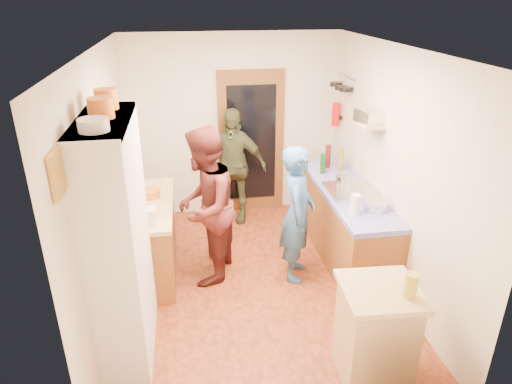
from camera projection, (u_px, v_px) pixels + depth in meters
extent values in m
cube|color=brown|center=(255.00, 284.00, 5.26)|extent=(3.00, 4.00, 0.02)
cube|color=silver|center=(255.00, 47.00, 4.20)|extent=(3.00, 4.00, 0.02)
cube|color=beige|center=(234.00, 126.00, 6.54)|extent=(3.00, 0.02, 2.60)
cube|color=beige|center=(303.00, 296.00, 2.91)|extent=(3.00, 0.02, 2.60)
cube|color=beige|center=(105.00, 188.00, 4.52)|extent=(0.02, 4.00, 2.60)
cube|color=beige|center=(392.00, 170.00, 4.94)|extent=(0.02, 4.00, 2.60)
cube|color=brown|center=(251.00, 143.00, 6.65)|extent=(0.95, 0.06, 2.10)
cube|color=black|center=(252.00, 144.00, 6.61)|extent=(0.70, 0.02, 1.70)
cube|color=silver|center=(120.00, 244.00, 3.90)|extent=(0.40, 1.20, 2.20)
cube|color=silver|center=(102.00, 121.00, 3.47)|extent=(0.40, 1.14, 0.04)
cylinder|color=white|center=(93.00, 125.00, 3.12)|extent=(0.21, 0.21, 0.09)
cylinder|color=orange|center=(101.00, 108.00, 3.43)|extent=(0.19, 0.19, 0.15)
cylinder|color=orange|center=(106.00, 99.00, 3.70)|extent=(0.18, 0.18, 0.16)
cube|color=brown|center=(148.00, 240.00, 5.32)|extent=(0.60, 1.40, 0.85)
cube|color=tan|center=(144.00, 205.00, 5.14)|extent=(0.64, 1.44, 0.05)
cube|color=white|center=(144.00, 216.00, 4.63)|extent=(0.23, 0.16, 0.17)
cylinder|color=white|center=(137.00, 203.00, 4.91)|extent=(0.17, 0.17, 0.19)
cylinder|color=orange|center=(151.00, 193.00, 5.25)|extent=(0.22, 0.22, 0.09)
cube|color=tan|center=(148.00, 185.00, 5.57)|extent=(0.32, 0.25, 0.02)
cube|color=brown|center=(344.00, 223.00, 5.71)|extent=(0.60, 2.20, 0.84)
cube|color=#0B0FA7|center=(346.00, 190.00, 5.53)|extent=(0.62, 2.22, 0.06)
cube|color=silver|center=(351.00, 191.00, 5.38)|extent=(0.55, 0.58, 0.04)
cylinder|color=silver|center=(343.00, 181.00, 5.47)|extent=(0.18, 0.18, 0.12)
cylinder|color=#143F14|center=(323.00, 163.00, 5.91)|extent=(0.07, 0.07, 0.27)
cylinder|color=#591419|center=(328.00, 156.00, 6.11)|extent=(0.08, 0.08, 0.31)
cylinder|color=olive|center=(341.00, 160.00, 6.00)|extent=(0.08, 0.08, 0.30)
cylinder|color=white|center=(355.00, 204.00, 4.84)|extent=(0.10, 0.10, 0.22)
cylinder|color=silver|center=(375.00, 205.00, 4.95)|extent=(0.29, 0.29, 0.10)
cube|color=tan|center=(375.00, 336.00, 3.83)|extent=(0.58, 0.58, 0.86)
cube|color=tan|center=(381.00, 291.00, 3.65)|extent=(0.66, 0.66, 0.05)
cube|color=white|center=(373.00, 287.00, 3.68)|extent=(0.37, 0.30, 0.02)
cylinder|color=#AD9E2D|center=(411.00, 285.00, 3.50)|extent=(0.11, 0.11, 0.21)
cylinder|color=silver|center=(347.00, 76.00, 6.01)|extent=(0.02, 0.65, 0.02)
cylinder|color=black|center=(346.00, 89.00, 5.90)|extent=(0.18, 0.18, 0.05)
cylinder|color=black|center=(341.00, 88.00, 6.08)|extent=(0.16, 0.16, 0.05)
cylinder|color=black|center=(336.00, 84.00, 6.26)|extent=(0.17, 0.17, 0.05)
cube|color=tan|center=(368.00, 124.00, 5.17)|extent=(0.26, 0.42, 0.03)
cube|color=silver|center=(369.00, 116.00, 5.13)|extent=(0.28, 0.34, 0.15)
cube|color=black|center=(340.00, 118.00, 6.41)|extent=(0.06, 0.10, 0.04)
cylinder|color=red|center=(336.00, 114.00, 6.38)|extent=(0.11, 0.11, 0.32)
cube|color=gold|center=(57.00, 174.00, 2.82)|extent=(0.03, 0.25, 0.30)
imported|color=#305A8F|center=(300.00, 215.00, 5.08)|extent=(0.54, 0.67, 1.59)
imported|color=#4E1D1A|center=(209.00, 205.00, 5.06)|extent=(0.92, 1.05, 1.80)
imported|color=#383D25|center=(233.00, 166.00, 6.41)|extent=(1.05, 0.69, 1.65)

